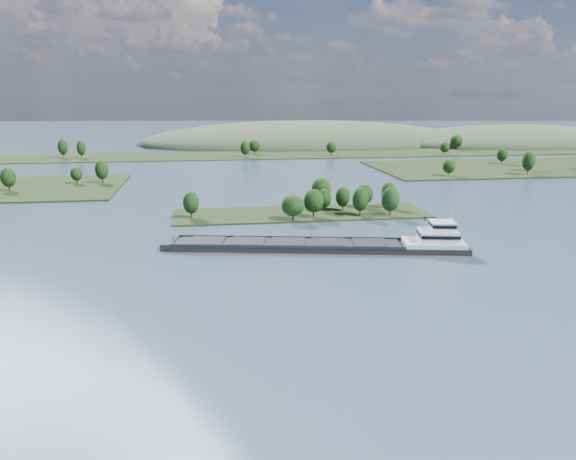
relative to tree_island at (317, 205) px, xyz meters
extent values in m
plane|color=#334459|center=(-5.96, -58.82, -3.67)|extent=(1800.00, 1800.00, 0.00)
cube|color=black|center=(-5.96, 1.18, -3.67)|extent=(100.00, 30.00, 1.20)
cylinder|color=black|center=(15.46, -7.64, -1.26)|extent=(0.50, 0.50, 3.62)
ellipsoid|color=black|center=(15.46, -7.64, 3.33)|extent=(6.26, 6.26, 9.30)
cylinder|color=black|center=(4.04, 11.46, -1.07)|extent=(0.50, 0.50, 4.01)
ellipsoid|color=black|center=(4.04, 11.46, 4.03)|extent=(8.20, 8.20, 10.30)
cylinder|color=black|center=(-2.74, -7.30, -1.31)|extent=(0.50, 0.50, 3.53)
ellipsoid|color=black|center=(-2.74, -7.30, 3.18)|extent=(7.75, 7.75, 9.08)
cylinder|color=black|center=(3.55, 2.98, -1.62)|extent=(0.50, 0.50, 2.90)
ellipsoid|color=black|center=(3.55, 2.98, 2.07)|extent=(5.88, 5.88, 7.46)
cylinder|color=black|center=(-11.35, -11.34, -1.51)|extent=(0.50, 0.50, 3.13)
ellipsoid|color=black|center=(-11.35, -11.34, 2.48)|extent=(8.67, 8.67, 8.06)
cylinder|color=black|center=(-48.88, -2.12, -1.42)|extent=(0.50, 0.50, 3.31)
ellipsoid|color=black|center=(-48.88, -2.12, 2.80)|extent=(6.09, 6.09, 8.52)
cylinder|color=black|center=(11.15, 2.94, -1.49)|extent=(0.50, 0.50, 3.17)
ellipsoid|color=black|center=(11.15, 2.94, 2.55)|extent=(5.87, 5.87, 8.16)
cylinder|color=black|center=(31.25, 5.72, -1.31)|extent=(0.50, 0.50, 3.52)
ellipsoid|color=black|center=(31.25, 5.72, 3.16)|extent=(6.17, 6.17, 9.05)
cylinder|color=black|center=(26.72, -9.73, -1.22)|extent=(0.50, 0.50, 3.70)
ellipsoid|color=black|center=(26.72, -9.73, 3.48)|extent=(7.06, 7.06, 9.52)
cylinder|color=black|center=(21.44, 7.38, -1.48)|extent=(0.50, 0.50, 3.19)
ellipsoid|color=black|center=(21.44, 7.38, 2.57)|extent=(7.24, 7.24, 8.20)
cylinder|color=black|center=(-96.68, 90.47, -0.90)|extent=(0.50, 0.50, 3.95)
ellipsoid|color=black|center=(-96.68, 90.47, 4.13)|extent=(6.96, 6.96, 10.16)
cylinder|color=black|center=(-109.65, 90.79, -1.46)|extent=(0.50, 0.50, 2.83)
ellipsoid|color=black|center=(-109.65, 90.79, 2.14)|extent=(5.99, 5.99, 7.28)
cylinder|color=black|center=(-136.80, 70.94, -1.00)|extent=(0.50, 0.50, 3.74)
ellipsoid|color=black|center=(-136.80, 70.94, 3.76)|extent=(6.95, 6.95, 9.63)
cylinder|color=black|center=(94.70, 89.13, -1.32)|extent=(0.50, 0.50, 3.10)
ellipsoid|color=black|center=(94.70, 89.13, 2.61)|extent=(7.28, 7.28, 7.96)
cylinder|color=black|center=(142.37, 87.41, -0.65)|extent=(0.50, 0.50, 4.45)
ellipsoid|color=black|center=(142.37, 87.41, 5.01)|extent=(7.27, 7.27, 11.44)
cylinder|color=black|center=(152.38, 101.66, -1.10)|extent=(0.50, 0.50, 3.55)
ellipsoid|color=black|center=(152.38, 101.66, 3.41)|extent=(6.29, 6.29, 9.13)
cylinder|color=black|center=(154.22, 138.26, -1.19)|extent=(0.50, 0.50, 3.36)
ellipsoid|color=black|center=(154.22, 138.26, 3.08)|extent=(7.16, 7.16, 8.64)
cube|color=black|center=(-5.96, 221.18, -3.67)|extent=(900.00, 60.00, 1.20)
cylinder|color=black|center=(-145.54, 219.43, -0.81)|extent=(0.50, 0.50, 4.53)
ellipsoid|color=black|center=(-145.54, 219.43, 4.95)|extent=(7.10, 7.10, 11.64)
cylinder|color=black|center=(141.93, 202.57, -1.53)|extent=(0.50, 0.50, 3.09)
ellipsoid|color=black|center=(141.93, 202.57, 2.40)|extent=(7.32, 7.32, 7.94)
cylinder|color=black|center=(-4.26, 226.62, -1.23)|extent=(0.50, 0.50, 3.67)
ellipsoid|color=black|center=(-4.26, 226.62, 3.44)|extent=(8.86, 8.86, 9.45)
cylinder|color=black|center=(167.76, 237.97, -1.04)|extent=(0.50, 0.50, 4.06)
ellipsoid|color=black|center=(167.76, 237.97, 4.12)|extent=(10.47, 10.47, 10.44)
cylinder|color=black|center=(-131.87, 215.47, -0.93)|extent=(0.50, 0.50, 4.28)
ellipsoid|color=black|center=(-131.87, 215.47, 4.51)|extent=(6.37, 6.37, 11.01)
cylinder|color=black|center=(53.27, 209.52, -1.35)|extent=(0.50, 0.50, 3.44)
ellipsoid|color=black|center=(53.27, 209.52, 3.01)|extent=(7.73, 7.73, 8.83)
cylinder|color=black|center=(-13.20, 204.02, -1.06)|extent=(0.50, 0.50, 4.03)
ellipsoid|color=black|center=(-13.20, 204.02, 4.06)|extent=(7.03, 7.03, 10.35)
ellipsoid|color=#394630|center=(254.04, 291.18, -3.67)|extent=(260.00, 140.00, 36.00)
ellipsoid|color=#394630|center=(54.04, 321.18, -3.67)|extent=(320.00, 160.00, 44.00)
cube|color=black|center=(-9.89, -50.46, -3.11)|extent=(91.09, 28.86, 2.49)
cube|color=maroon|center=(-9.89, -50.46, -3.62)|extent=(91.35, 29.13, 0.28)
cube|color=black|center=(-17.68, -43.24, -1.52)|extent=(68.96, 14.20, 0.91)
cube|color=black|center=(-19.86, -54.13, -1.52)|extent=(68.96, 14.20, 0.91)
cube|color=black|center=(-18.77, -48.69, -1.69)|extent=(68.65, 23.31, 0.34)
cube|color=black|center=(-43.21, -43.80, -1.35)|extent=(11.82, 11.11, 0.40)
cube|color=black|center=(-30.99, -46.25, -1.35)|extent=(11.82, 11.11, 0.40)
cube|color=black|center=(-18.77, -48.69, -1.35)|extent=(11.82, 11.11, 0.40)
cube|color=black|center=(-6.55, -51.13, -1.35)|extent=(11.82, 11.11, 0.40)
cube|color=black|center=(5.67, -53.57, -1.35)|extent=(11.82, 11.11, 0.40)
cube|color=black|center=(-54.87, -41.47, -2.65)|extent=(5.33, 10.66, 2.27)
cylinder|color=black|center=(-53.76, -41.70, -1.07)|extent=(0.32, 0.32, 2.49)
cube|color=white|center=(24.55, -57.34, -1.18)|extent=(19.90, 14.21, 1.36)
cube|color=white|center=(25.66, -57.56, 1.09)|extent=(12.88, 11.11, 3.40)
cube|color=black|center=(25.66, -57.56, 1.54)|extent=(13.15, 11.37, 1.02)
cube|color=white|center=(26.77, -57.79, 4.03)|extent=(8.00, 8.00, 2.49)
cube|color=black|center=(26.77, -57.79, 4.48)|extent=(8.26, 8.26, 0.91)
cube|color=white|center=(26.77, -57.79, 5.39)|extent=(8.53, 8.53, 0.23)
cylinder|color=white|center=(29.55, -58.34, 6.75)|extent=(0.27, 0.27, 2.95)
cylinder|color=black|center=(22.99, -53.57, 5.62)|extent=(0.67, 0.67, 1.36)
camera|label=1|loc=(-43.28, -213.12, 42.67)|focal=35.00mm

